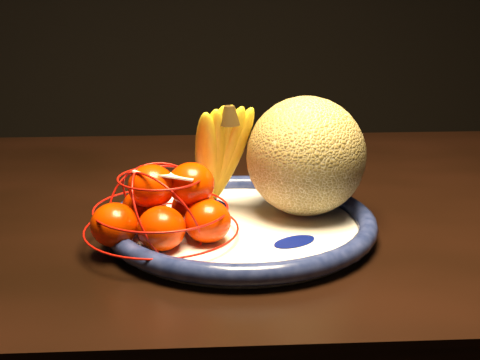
{
  "coord_description": "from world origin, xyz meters",
  "views": [
    {
      "loc": [
        0.04,
        -1.03,
        1.02
      ],
      "look_at": [
        0.12,
        -0.22,
        0.77
      ],
      "focal_mm": 50.0,
      "sensor_mm": 36.0,
      "label": 1
    }
  ],
  "objects": [
    {
      "name": "fruit_bowl",
      "position": [
        0.12,
        -0.23,
        0.71
      ],
      "size": [
        0.35,
        0.35,
        0.03
      ],
      "rotation": [
        0.0,
        0.0,
        -0.1
      ],
      "color": "white",
      "rests_on": "dining_table"
    },
    {
      "name": "dining_table",
      "position": [
        0.01,
        -0.08,
        0.62
      ],
      "size": [
        1.43,
        0.9,
        0.7
      ],
      "rotation": [
        0.0,
        0.0,
        -0.04
      ],
      "color": "black",
      "rests_on": "ground"
    },
    {
      "name": "price_tag",
      "position": [
        0.03,
        -0.27,
        0.79
      ],
      "size": [
        0.08,
        0.05,
        0.01
      ],
      "primitive_type": "cube",
      "rotation": [
        -0.14,
        0.1,
        -0.25
      ],
      "color": "white",
      "rests_on": "mandarin_bag"
    },
    {
      "name": "cantaloupe",
      "position": [
        0.21,
        -0.2,
        0.79
      ],
      "size": [
        0.16,
        0.16,
        0.16
      ],
      "primitive_type": "sphere",
      "color": "olive",
      "rests_on": "fruit_bowl"
    },
    {
      "name": "mandarin_bag",
      "position": [
        0.03,
        -0.27,
        0.75
      ],
      "size": [
        0.21,
        0.21,
        0.12
      ],
      "rotation": [
        0.0,
        0.0,
        -0.13
      ],
      "color": "#FB2801",
      "rests_on": "fruit_bowl"
    },
    {
      "name": "banana_bunch",
      "position": [
        0.1,
        -0.17,
        0.79
      ],
      "size": [
        0.1,
        0.1,
        0.16
      ],
      "rotation": [
        0.0,
        0.0,
        0.42
      ],
      "color": "yellow",
      "rests_on": "fruit_bowl"
    }
  ]
}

